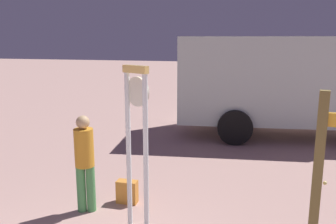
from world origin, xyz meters
TOP-DOWN VIEW (x-y plane):
  - standing_clock at (0.28, 2.40)m, footprint 0.41×0.26m
  - person_near_clock at (-0.69, 2.72)m, footprint 0.30×0.30m
  - backpack at (-0.17, 3.14)m, footprint 0.34×0.21m
  - box_truck_near at (2.81, 8.18)m, footprint 6.80×3.02m

SIDE VIEW (x-z plane):
  - backpack at x=-0.17m, z-range 0.00..0.38m
  - person_near_clock at x=-0.69m, z-range 0.09..1.64m
  - standing_clock at x=0.28m, z-range 0.25..2.58m
  - box_truck_near at x=2.81m, z-range 0.15..2.88m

